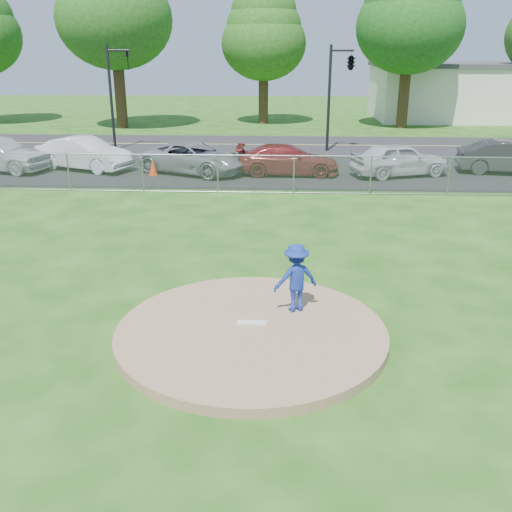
{
  "coord_description": "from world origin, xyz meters",
  "views": [
    {
      "loc": [
        0.59,
        -10.13,
        5.46
      ],
      "look_at": [
        0.0,
        2.0,
        1.0
      ],
      "focal_mm": 40.0,
      "sensor_mm": 36.0,
      "label": 1
    }
  ],
  "objects_px": {
    "tree_center": "(264,32)",
    "parked_car_white": "(84,154)",
    "commercial_building": "(477,91)",
    "tree_right": "(411,12)",
    "parked_car_gray": "(194,158)",
    "parked_car_darkred": "(288,160)",
    "parked_car_pearl": "(399,159)",
    "tree_left": "(113,3)",
    "traffic_signal_center": "(349,64)",
    "traffic_cone": "(153,167)",
    "traffic_signal_left": "(114,88)",
    "pitcher": "(296,278)",
    "parked_car_charcoal": "(508,157)"
  },
  "relations": [
    {
      "from": "tree_center",
      "to": "pitcher",
      "type": "bearing_deg",
      "value": -86.74
    },
    {
      "from": "tree_right",
      "to": "traffic_signal_left",
      "type": "relative_size",
      "value": 2.08
    },
    {
      "from": "traffic_signal_left",
      "to": "parked_car_charcoal",
      "type": "height_order",
      "value": "traffic_signal_left"
    },
    {
      "from": "traffic_signal_center",
      "to": "parked_car_gray",
      "type": "relative_size",
      "value": 1.12
    },
    {
      "from": "traffic_signal_center",
      "to": "parked_car_pearl",
      "type": "bearing_deg",
      "value": -74.49
    },
    {
      "from": "traffic_signal_center",
      "to": "traffic_cone",
      "type": "height_order",
      "value": "traffic_signal_center"
    },
    {
      "from": "traffic_signal_center",
      "to": "parked_car_darkred",
      "type": "distance_m",
      "value": 8.2
    },
    {
      "from": "traffic_signal_left",
      "to": "tree_center",
      "type": "bearing_deg",
      "value": 57.1
    },
    {
      "from": "pitcher",
      "to": "parked_car_charcoal",
      "type": "relative_size",
      "value": 0.33
    },
    {
      "from": "parked_car_gray",
      "to": "traffic_cone",
      "type": "bearing_deg",
      "value": 133.12
    },
    {
      "from": "pitcher",
      "to": "parked_car_darkred",
      "type": "height_order",
      "value": "pitcher"
    },
    {
      "from": "traffic_signal_left",
      "to": "parked_car_pearl",
      "type": "distance_m",
      "value": 16.12
    },
    {
      "from": "tree_left",
      "to": "tree_center",
      "type": "bearing_deg",
      "value": 16.7
    },
    {
      "from": "tree_center",
      "to": "parked_car_white",
      "type": "height_order",
      "value": "tree_center"
    },
    {
      "from": "tree_center",
      "to": "parked_car_pearl",
      "type": "height_order",
      "value": "tree_center"
    },
    {
      "from": "tree_center",
      "to": "traffic_signal_left",
      "type": "relative_size",
      "value": 1.76
    },
    {
      "from": "parked_car_pearl",
      "to": "parked_car_gray",
      "type": "bearing_deg",
      "value": 71.52
    },
    {
      "from": "tree_right",
      "to": "pitcher",
      "type": "distance_m",
      "value": 32.84
    },
    {
      "from": "traffic_signal_left",
      "to": "parked_car_gray",
      "type": "xyz_separation_m",
      "value": [
        5.24,
        -6.34,
        -2.66
      ]
    },
    {
      "from": "traffic_cone",
      "to": "parked_car_gray",
      "type": "height_order",
      "value": "parked_car_gray"
    },
    {
      "from": "tree_right",
      "to": "pitcher",
      "type": "relative_size",
      "value": 7.9
    },
    {
      "from": "parked_car_gray",
      "to": "parked_car_darkred",
      "type": "distance_m",
      "value": 4.3
    },
    {
      "from": "tree_right",
      "to": "pitcher",
      "type": "height_order",
      "value": "tree_right"
    },
    {
      "from": "tree_left",
      "to": "traffic_signal_center",
      "type": "xyz_separation_m",
      "value": [
        14.97,
        -9.0,
        -3.63
      ]
    },
    {
      "from": "traffic_cone",
      "to": "commercial_building",
      "type": "bearing_deg",
      "value": 47.14
    },
    {
      "from": "commercial_building",
      "to": "parked_car_darkred",
      "type": "height_order",
      "value": "commercial_building"
    },
    {
      "from": "tree_left",
      "to": "pitcher",
      "type": "height_order",
      "value": "tree_left"
    },
    {
      "from": "commercial_building",
      "to": "tree_center",
      "type": "relative_size",
      "value": 1.67
    },
    {
      "from": "tree_left",
      "to": "tree_right",
      "type": "height_order",
      "value": "tree_left"
    },
    {
      "from": "parked_car_charcoal",
      "to": "parked_car_white",
      "type": "bearing_deg",
      "value": 97.75
    },
    {
      "from": "parked_car_pearl",
      "to": "tree_left",
      "type": "bearing_deg",
      "value": 29.64
    },
    {
      "from": "commercial_building",
      "to": "parked_car_white",
      "type": "relative_size",
      "value": 3.58
    },
    {
      "from": "traffic_signal_left",
      "to": "traffic_signal_center",
      "type": "relative_size",
      "value": 1.0
    },
    {
      "from": "tree_left",
      "to": "parked_car_white",
      "type": "distance_m",
      "value": 16.76
    },
    {
      "from": "tree_left",
      "to": "pitcher",
      "type": "xyz_separation_m",
      "value": [
        11.89,
        -30.11,
        -7.31
      ]
    },
    {
      "from": "tree_center",
      "to": "pitcher",
      "type": "relative_size",
      "value": 6.69
    },
    {
      "from": "parked_car_darkred",
      "to": "traffic_signal_center",
      "type": "bearing_deg",
      "value": -26.05
    },
    {
      "from": "parked_car_charcoal",
      "to": "parked_car_darkred",
      "type": "bearing_deg",
      "value": 101.69
    },
    {
      "from": "tree_left",
      "to": "traffic_signal_left",
      "type": "height_order",
      "value": "tree_left"
    },
    {
      "from": "tree_center",
      "to": "parked_car_gray",
      "type": "distance_m",
      "value": 19.39
    },
    {
      "from": "tree_right",
      "to": "parked_car_pearl",
      "type": "distance_m",
      "value": 18.15
    },
    {
      "from": "commercial_building",
      "to": "traffic_signal_center",
      "type": "xyz_separation_m",
      "value": [
        -12.03,
        -16.0,
        2.45
      ]
    },
    {
      "from": "parked_car_gray",
      "to": "parked_car_darkred",
      "type": "relative_size",
      "value": 1.08
    },
    {
      "from": "traffic_signal_center",
      "to": "parked_car_pearl",
      "type": "relative_size",
      "value": 1.29
    },
    {
      "from": "tree_center",
      "to": "tree_right",
      "type": "height_order",
      "value": "tree_right"
    },
    {
      "from": "tree_left",
      "to": "parked_car_gray",
      "type": "bearing_deg",
      "value": -64.0
    },
    {
      "from": "commercial_building",
      "to": "tree_right",
      "type": "distance_m",
      "value": 10.73
    },
    {
      "from": "tree_center",
      "to": "traffic_cone",
      "type": "relative_size",
      "value": 13.37
    },
    {
      "from": "commercial_building",
      "to": "traffic_signal_left",
      "type": "height_order",
      "value": "traffic_signal_left"
    },
    {
      "from": "parked_car_pearl",
      "to": "traffic_signal_left",
      "type": "bearing_deg",
      "value": 48.33
    }
  ]
}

